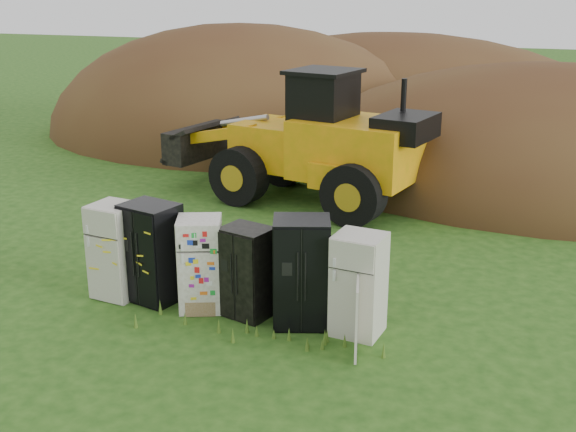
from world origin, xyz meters
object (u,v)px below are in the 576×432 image
(fridge_black_right, at_px, (301,272))
(fridge_open_door, at_px, (359,285))
(fridge_dark_mid, at_px, (247,272))
(fridge_black_side, at_px, (152,252))
(fridge_sticker, at_px, (200,264))
(wheel_loader, at_px, (293,135))
(fridge_leftmost, at_px, (116,250))

(fridge_black_right, bearing_deg, fridge_open_door, -19.85)
(fridge_open_door, bearing_deg, fridge_dark_mid, -174.13)
(fridge_black_side, xyz_separation_m, fridge_black_right, (3.01, -0.04, 0.03))
(fridge_black_side, bearing_deg, fridge_open_door, 13.38)
(fridge_dark_mid, relative_size, fridge_black_right, 0.86)
(fridge_sticker, distance_m, wheel_loader, 7.43)
(fridge_sticker, bearing_deg, fridge_dark_mid, -19.09)
(fridge_leftmost, bearing_deg, fridge_open_door, 7.12)
(fridge_black_right, xyz_separation_m, fridge_open_door, (1.04, -0.03, -0.08))
(fridge_sticker, bearing_deg, fridge_black_side, 154.44)
(fridge_leftmost, distance_m, fridge_black_right, 3.75)
(fridge_dark_mid, relative_size, wheel_loader, 0.22)
(fridge_black_side, xyz_separation_m, fridge_sticker, (1.05, -0.07, -0.07))
(fridge_leftmost, relative_size, wheel_loader, 0.24)
(fridge_leftmost, distance_m, fridge_open_door, 4.79)
(wheel_loader, bearing_deg, fridge_dark_mid, -65.40)
(fridge_sticker, height_order, fridge_dark_mid, fridge_sticker)
(fridge_open_door, bearing_deg, wheel_loader, 123.55)
(fridge_leftmost, height_order, fridge_black_side, fridge_black_side)
(fridge_leftmost, distance_m, fridge_black_side, 0.74)
(fridge_dark_mid, xyz_separation_m, wheel_loader, (-1.62, 7.30, 0.99))
(fridge_dark_mid, xyz_separation_m, fridge_open_door, (2.08, -0.03, 0.06))
(fridge_open_door, distance_m, wheel_loader, 8.26)
(fridge_black_side, relative_size, fridge_dark_mid, 1.13)
(fridge_leftmost, xyz_separation_m, wheel_loader, (1.09, 7.33, 0.91))
(fridge_sticker, relative_size, fridge_black_right, 0.90)
(fridge_black_side, height_order, fridge_black_right, fridge_black_right)
(fridge_leftmost, xyz_separation_m, fridge_sticker, (1.79, -0.01, -0.04))
(fridge_leftmost, relative_size, fridge_dark_mid, 1.10)
(fridge_black_side, distance_m, fridge_dark_mid, 1.97)
(fridge_black_right, bearing_deg, fridge_black_side, 160.80)
(fridge_dark_mid, bearing_deg, wheel_loader, 117.72)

